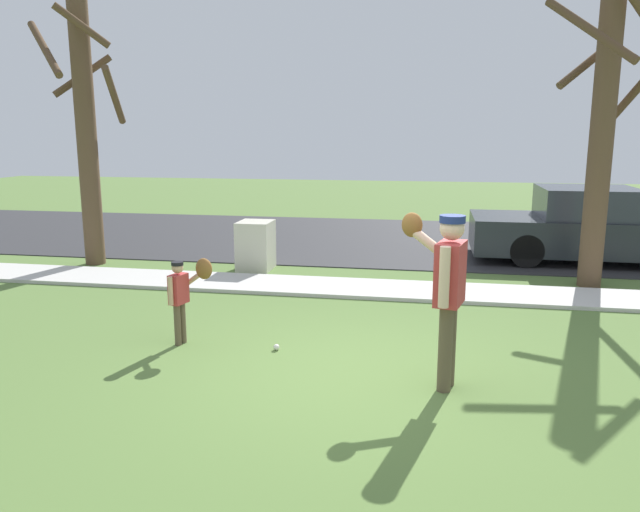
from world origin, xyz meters
The scene contains 10 objects.
ground_plane centered at (0.00, 3.50, 0.00)m, with size 48.00×48.00×0.00m, color #567538.
sidewalk_strip centered at (0.00, 3.60, 0.03)m, with size 36.00×1.20×0.06m, color beige.
road_surface centered at (0.00, 8.60, 0.01)m, with size 36.00×6.80×0.02m, color #2D2D30.
person_adult centered at (0.93, -0.16, 1.10)m, with size 0.69×0.77×1.77m.
person_child centered at (-2.15, 0.59, 0.70)m, with size 0.52×0.36×1.07m.
baseball centered at (-1.01, 0.56, 0.04)m, with size 0.07×0.07×0.07m, color white.
utility_cabinet centered at (-2.50, 4.82, 0.46)m, with size 0.62×0.71×0.92m, color beige.
street_tree_near centered at (3.43, 4.57, 2.68)m, with size 1.85×1.88×5.03m.
street_tree_far centered at (-5.79, 4.72, 2.66)m, with size 1.85×1.88×4.99m.
parked_pickup_dark centered at (4.11, 6.72, 0.67)m, with size 5.20×1.95×1.48m.
Camera 1 is at (0.77, -6.19, 2.55)m, focal length 34.39 mm.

